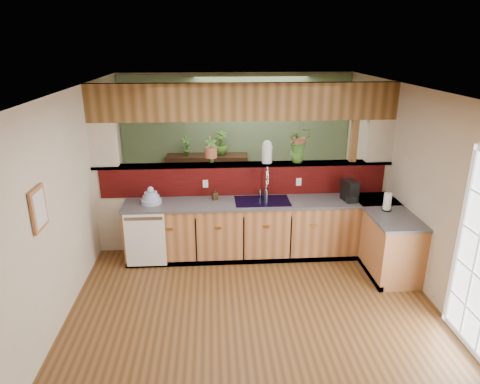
{
  "coord_description": "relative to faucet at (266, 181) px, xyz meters",
  "views": [
    {
      "loc": [
        -0.48,
        -4.99,
        3.18
      ],
      "look_at": [
        -0.1,
        0.7,
        1.15
      ],
      "focal_mm": 32.0,
      "sensor_mm": 36.0,
      "label": 1
    }
  ],
  "objects": [
    {
      "name": "countertop",
      "position": [
        0.51,
        -0.26,
        -0.72
      ],
      "size": [
        4.14,
        1.52,
        0.9
      ],
      "color": "#9B6035",
      "rests_on": "ground"
    },
    {
      "name": "wall_right",
      "position": [
        1.97,
        -1.13,
        0.13
      ],
      "size": [
        0.02,
        7.0,
        2.6
      ],
      "primitive_type": "cube",
      "color": "beige",
      "rests_on": "ground"
    },
    {
      "name": "navy_sink",
      "position": [
        -0.08,
        -0.15,
        -0.35
      ],
      "size": [
        0.82,
        0.5,
        0.18
      ],
      "color": "black",
      "rests_on": "countertop"
    },
    {
      "name": "sage_backwall",
      "position": [
        -0.33,
        2.35,
        0.13
      ],
      "size": [
        4.55,
        0.02,
        2.55
      ],
      "primitive_type": "cube",
      "color": "#57714D",
      "rests_on": "ground"
    },
    {
      "name": "paper_towel",
      "position": [
        1.64,
        -0.64,
        -0.14
      ],
      "size": [
        0.13,
        0.13,
        0.28
      ],
      "color": "black",
      "rests_on": "countertop"
    },
    {
      "name": "ledge_plant_right",
      "position": [
        0.5,
        0.22,
        0.43
      ],
      "size": [
        0.3,
        0.3,
        0.41
      ],
      "primitive_type": "imported",
      "rotation": [
        0.0,
        0.0,
        -0.4
      ],
      "color": "#355F21",
      "rests_on": "pass_through_ledge"
    },
    {
      "name": "ground",
      "position": [
        -0.33,
        -1.13,
        -1.17
      ],
      "size": [
        4.6,
        7.0,
        0.01
      ],
      "primitive_type": "cube",
      "color": "brown",
      "rests_on": "ground"
    },
    {
      "name": "shelf_plant_b",
      "position": [
        -0.64,
        2.12,
        0.11
      ],
      "size": [
        0.28,
        0.28,
        0.48
      ],
      "primitive_type": "imported",
      "rotation": [
        0.0,
        0.0,
        -0.06
      ],
      "color": "#355F21",
      "rests_on": "shelving_console"
    },
    {
      "name": "wall_left",
      "position": [
        -2.63,
        -1.13,
        0.13
      ],
      "size": [
        0.02,
        7.0,
        2.6
      ],
      "primitive_type": "cube",
      "color": "beige",
      "rests_on": "ground"
    },
    {
      "name": "soap_dispenser",
      "position": [
        -0.79,
        -0.05,
        -0.18
      ],
      "size": [
        0.1,
        0.1,
        0.18
      ],
      "primitive_type": "imported",
      "rotation": [
        0.0,
        0.0,
        0.29
      ],
      "color": "#3B2615",
      "rests_on": "countertop"
    },
    {
      "name": "dish_stack",
      "position": [
        -1.73,
        -0.14,
        -0.19
      ],
      "size": [
        0.3,
        0.3,
        0.26
      ],
      "color": "#A0ACCF",
      "rests_on": "countertop"
    },
    {
      "name": "shelf_plant_a",
      "position": [
        -1.32,
        2.12,
        0.06
      ],
      "size": [
        0.22,
        0.17,
        0.39
      ],
      "primitive_type": "imported",
      "rotation": [
        0.0,
        0.0,
        0.14
      ],
      "color": "#355F21",
      "rests_on": "shelving_console"
    },
    {
      "name": "ceiling",
      "position": [
        -0.33,
        -1.13,
        1.43
      ],
      "size": [
        4.6,
        7.0,
        0.01
      ],
      "primitive_type": "cube",
      "color": "brown",
      "rests_on": "ground"
    },
    {
      "name": "glass_jar",
      "position": [
        0.03,
        0.22,
        0.4
      ],
      "size": [
        0.16,
        0.16,
        0.35
      ],
      "color": "silver",
      "rests_on": "pass_through_ledge"
    },
    {
      "name": "hanging_plant_a",
      "position": [
        -0.83,
        0.22,
        0.57
      ],
      "size": [
        0.25,
        0.22,
        0.56
      ],
      "color": "brown",
      "rests_on": "header_beam"
    },
    {
      "name": "floor_plant",
      "position": [
        0.56,
        1.63,
        -0.82
      ],
      "size": [
        0.78,
        0.74,
        0.69
      ],
      "primitive_type": "imported",
      "rotation": [
        0.0,
        0.0,
        0.38
      ],
      "color": "#355F21",
      "rests_on": "ground"
    },
    {
      "name": "header_beam",
      "position": [
        -0.33,
        0.22,
        1.16
      ],
      "size": [
        4.6,
        0.15,
        0.55
      ],
      "primitive_type": "cube",
      "color": "brown",
      "rests_on": "ground"
    },
    {
      "name": "hanging_plant_b",
      "position": [
        0.52,
        0.22,
        0.74
      ],
      "size": [
        0.45,
        0.43,
        0.53
      ],
      "color": "brown",
      "rests_on": "header_beam"
    },
    {
      "name": "faucet",
      "position": [
        0.0,
        0.0,
        0.0
      ],
      "size": [
        0.22,
        0.22,
        0.5
      ],
      "color": "#B7B7B2",
      "rests_on": "countertop"
    },
    {
      "name": "wall_back",
      "position": [
        -0.33,
        2.37,
        0.13
      ],
      "size": [
        4.6,
        0.02,
        2.6
      ],
      "primitive_type": "cube",
      "color": "beige",
      "rests_on": "ground"
    },
    {
      "name": "coffee_maker",
      "position": [
        1.23,
        -0.22,
        -0.12
      ],
      "size": [
        0.17,
        0.28,
        0.31
      ],
      "rotation": [
        0.0,
        0.0,
        0.22
      ],
      "color": "black",
      "rests_on": "countertop"
    },
    {
      "name": "framed_print",
      "position": [
        -2.6,
        -1.93,
        0.38
      ],
      "size": [
        0.04,
        0.35,
        0.45
      ],
      "color": "#9B6035",
      "rests_on": "wall_left"
    },
    {
      "name": "pass_through_ledge",
      "position": [
        -0.33,
        0.22,
        0.2
      ],
      "size": [
        4.6,
        0.21,
        0.04
      ],
      "primitive_type": "cube",
      "color": "brown",
      "rests_on": "ground"
    },
    {
      "name": "shelving_console",
      "position": [
        -0.92,
        2.12,
        -0.67
      ],
      "size": [
        1.63,
        0.51,
        1.07
      ],
      "primitive_type": "cube",
      "rotation": [
        0.0,
        0.0,
        -0.05
      ],
      "color": "black",
      "rests_on": "ground"
    },
    {
      "name": "pass_through_partition",
      "position": [
        -0.3,
        0.22,
        0.02
      ],
      "size": [
        4.6,
        0.21,
        2.6
      ],
      "color": "beige",
      "rests_on": "ground"
    },
    {
      "name": "dishwasher",
      "position": [
        -1.81,
        -0.47,
        -0.71
      ],
      "size": [
        0.58,
        0.03,
        0.82
      ],
      "color": "white",
      "rests_on": "ground"
    }
  ]
}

